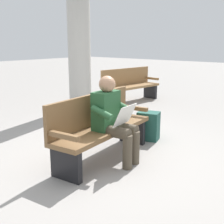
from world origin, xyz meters
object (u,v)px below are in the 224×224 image
object	(u,v)px
bench_near	(100,126)
support_pillar	(79,40)
bench_far	(130,85)
person_seated	(113,117)
backpack	(148,126)

from	to	relation	value
bench_near	support_pillar	bearing A→B (deg)	-135.91
bench_far	bench_near	bearing A→B (deg)	37.41
bench_near	bench_far	size ratio (longest dim) A/B	1.00
person_seated	backpack	bearing A→B (deg)	-179.32
bench_near	bench_far	xyz separation A→B (m)	(-3.50, -2.08, 0.00)
support_pillar	backpack	bearing A→B (deg)	70.67
bench_near	support_pillar	distance (m)	3.38
backpack	support_pillar	bearing A→B (deg)	-109.33
person_seated	backpack	world-z (taller)	person_seated
bench_far	support_pillar	bearing A→B (deg)	-7.32
bench_near	bench_far	bearing A→B (deg)	-156.01
person_seated	backpack	distance (m)	1.18
backpack	person_seated	bearing A→B (deg)	7.40
backpack	bench_far	bearing A→B (deg)	-137.79
bench_near	person_seated	world-z (taller)	person_seated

